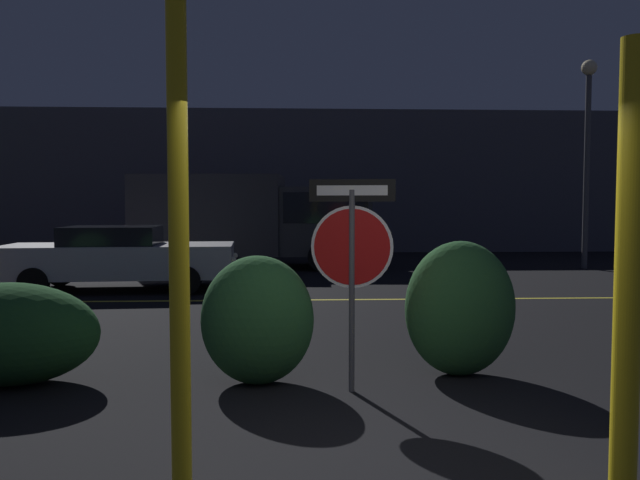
% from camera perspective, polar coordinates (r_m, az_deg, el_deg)
% --- Properties ---
extents(ground_plane, '(260.00, 260.00, 0.00)m').
position_cam_1_polar(ground_plane, '(4.72, 5.21, -20.30)').
color(ground_plane, black).
extents(road_center_stripe, '(41.99, 0.12, 0.01)m').
position_cam_1_polar(road_center_stripe, '(12.26, 0.23, -5.49)').
color(road_center_stripe, gold).
rests_on(road_center_stripe, ground_plane).
extents(stop_sign, '(0.85, 0.19, 2.13)m').
position_cam_1_polar(stop_sign, '(6.20, 2.90, -0.48)').
color(stop_sign, '#4C4C51').
rests_on(stop_sign, ground_plane).
extents(yellow_pole_left, '(0.12, 0.12, 3.41)m').
position_cam_1_polar(yellow_pole_left, '(3.87, -12.79, 0.52)').
color(yellow_pole_left, yellow).
rests_on(yellow_pole_left, ground_plane).
extents(yellow_pole_right, '(0.16, 0.16, 2.88)m').
position_cam_1_polar(yellow_pole_right, '(4.24, 26.36, -3.10)').
color(yellow_pole_right, yellow).
rests_on(yellow_pole_right, ground_plane).
extents(hedge_bush_1, '(1.89, 1.09, 1.07)m').
position_cam_1_polar(hedge_bush_1, '(7.31, -26.67, -7.68)').
color(hedge_bush_1, '#1E4C23').
rests_on(hedge_bush_1, ground_plane).
extents(hedge_bush_2, '(1.18, 0.83, 1.35)m').
position_cam_1_polar(hedge_bush_2, '(6.59, -5.73, -7.29)').
color(hedge_bush_2, '#285B2D').
rests_on(hedge_bush_2, ground_plane).
extents(hedge_bush_3, '(1.21, 0.79, 1.48)m').
position_cam_1_polar(hedge_bush_3, '(7.04, 12.67, -6.12)').
color(hedge_bush_3, '#285B2D').
rests_on(hedge_bush_3, ground_plane).
extents(passing_car_2, '(5.06, 2.16, 1.39)m').
position_cam_1_polar(passing_car_2, '(14.24, -17.94, -1.50)').
color(passing_car_2, silver).
rests_on(passing_car_2, ground_plane).
extents(delivery_truck, '(6.99, 2.94, 2.70)m').
position_cam_1_polar(delivery_truck, '(18.48, -5.77, 2.16)').
color(delivery_truck, '#2D2D33').
rests_on(delivery_truck, ground_plane).
extents(street_lamp, '(0.44, 0.44, 5.98)m').
position_cam_1_polar(street_lamp, '(19.72, 23.27, 8.90)').
color(street_lamp, '#4C4C51').
rests_on(street_lamp, ground_plane).
extents(building_backdrop, '(35.80, 4.02, 5.47)m').
position_cam_1_polar(building_backdrop, '(26.01, 4.38, 5.23)').
color(building_backdrop, '#4C4C56').
rests_on(building_backdrop, ground_plane).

